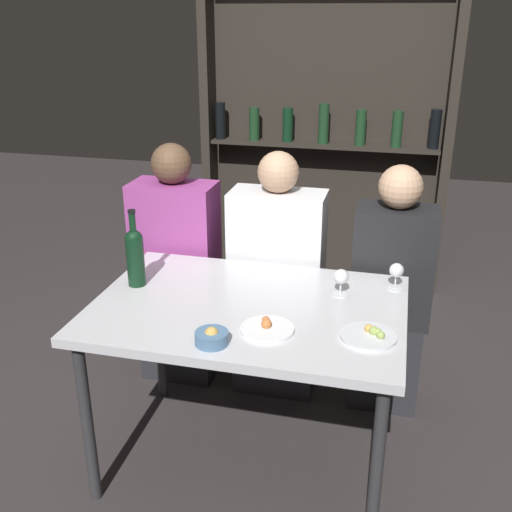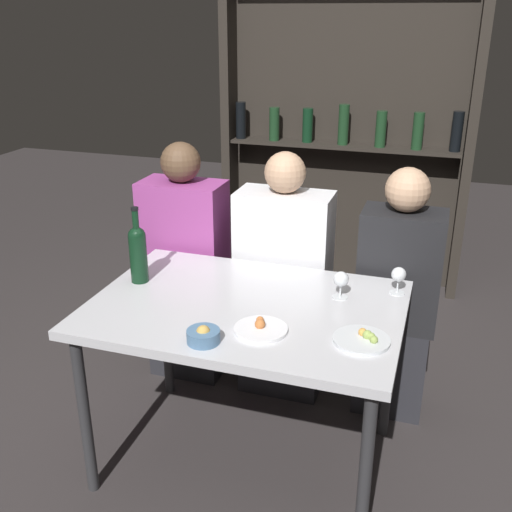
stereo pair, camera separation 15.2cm
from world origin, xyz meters
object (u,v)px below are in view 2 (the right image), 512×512
(wine_glass_1, at_px, (341,280))
(snack_bowl, at_px, (203,335))
(wine_glass_0, at_px, (399,276))
(seated_person_right, at_px, (397,303))
(seated_person_left, at_px, (186,271))
(food_plate_0, at_px, (363,339))
(food_plate_1, at_px, (261,328))
(seated_person_center, at_px, (283,286))
(wine_bottle, at_px, (138,251))

(wine_glass_1, height_order, snack_bowl, wine_glass_1)
(wine_glass_1, xyz_separation_m, snack_bowl, (-0.37, -0.47, -0.05))
(wine_glass_0, bearing_deg, seated_person_right, 92.80)
(wine_glass_1, xyz_separation_m, seated_person_right, (0.19, 0.40, -0.26))
(snack_bowl, relative_size, seated_person_left, 0.09)
(food_plate_0, bearing_deg, seated_person_right, 85.25)
(food_plate_1, xyz_separation_m, seated_person_left, (-0.62, 0.74, -0.18))
(wine_glass_1, xyz_separation_m, seated_person_center, (-0.34, 0.40, -0.25))
(seated_person_right, bearing_deg, wine_bottle, -153.75)
(wine_glass_1, bearing_deg, seated_person_right, 64.08)
(wine_bottle, xyz_separation_m, wine_glass_1, (0.81, 0.10, -0.06))
(wine_glass_0, xyz_separation_m, snack_bowl, (-0.58, -0.58, -0.05))
(food_plate_0, bearing_deg, wine_glass_0, 80.09)
(wine_glass_0, relative_size, seated_person_left, 0.09)
(food_plate_1, relative_size, seated_person_left, 0.16)
(seated_person_center, bearing_deg, seated_person_right, 0.00)
(wine_glass_0, height_order, food_plate_0, wine_glass_0)
(snack_bowl, bearing_deg, food_plate_1, 39.85)
(wine_glass_0, relative_size, wine_glass_1, 1.02)
(seated_person_left, relative_size, seated_person_right, 1.03)
(wine_bottle, relative_size, snack_bowl, 2.81)
(seated_person_left, bearing_deg, wine_bottle, -86.99)
(wine_bottle, relative_size, food_plate_0, 1.64)
(food_plate_0, xyz_separation_m, seated_person_left, (-0.97, 0.70, -0.18))
(wine_bottle, distance_m, snack_bowl, 0.59)
(snack_bowl, bearing_deg, food_plate_0, 18.33)
(wine_bottle, height_order, seated_person_left, seated_person_left)
(wine_bottle, distance_m, seated_person_left, 0.58)
(food_plate_0, height_order, seated_person_center, seated_person_center)
(food_plate_1, bearing_deg, wine_bottle, 157.91)
(food_plate_1, height_order, snack_bowl, snack_bowl)
(food_plate_1, height_order, seated_person_left, seated_person_left)
(snack_bowl, bearing_deg, seated_person_right, 56.95)
(wine_glass_1, distance_m, seated_person_center, 0.58)
(seated_person_left, height_order, seated_person_right, seated_person_left)
(wine_bottle, bearing_deg, food_plate_1, -22.09)
(wine_glass_1, bearing_deg, seated_person_center, 130.37)
(wine_glass_0, xyz_separation_m, wine_glass_1, (-0.21, -0.11, -0.00))
(snack_bowl, height_order, seated_person_center, seated_person_center)
(seated_person_right, bearing_deg, wine_glass_0, -87.20)
(seated_person_center, bearing_deg, wine_glass_1, -49.63)
(wine_bottle, distance_m, food_plate_0, 0.98)
(wine_bottle, bearing_deg, snack_bowl, -40.56)
(wine_bottle, distance_m, food_plate_1, 0.66)
(wine_bottle, xyz_separation_m, snack_bowl, (0.44, -0.38, -0.11))
(wine_glass_0, distance_m, food_plate_1, 0.62)
(wine_bottle, height_order, seated_person_center, seated_person_center)
(wine_glass_1, distance_m, food_plate_1, 0.41)
(seated_person_left, xyz_separation_m, seated_person_center, (0.50, 0.00, -0.01))
(wine_bottle, height_order, seated_person_right, seated_person_right)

